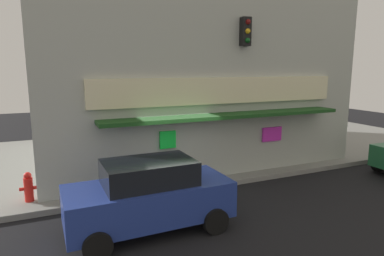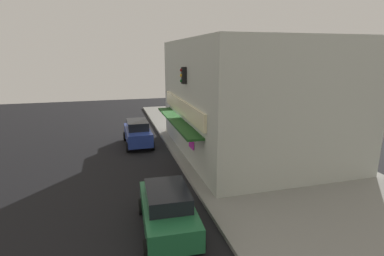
{
  "view_description": "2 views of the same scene",
  "coord_description": "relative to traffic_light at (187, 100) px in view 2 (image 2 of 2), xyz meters",
  "views": [
    {
      "loc": [
        -3.81,
        -9.45,
        3.99
      ],
      "look_at": [
        1.43,
        2.41,
        1.66
      ],
      "focal_mm": 31.15,
      "sensor_mm": 36.0,
      "label": 1
    },
    {
      "loc": [
        19.02,
        -3.55,
        6.42
      ],
      "look_at": [
        1.05,
        1.4,
        1.69
      ],
      "focal_mm": 27.43,
      "sensor_mm": 36.0,
      "label": 2
    }
  ],
  "objects": [
    {
      "name": "ground_plane",
      "position": [
        -2.57,
        -0.66,
        -3.82
      ],
      "size": [
        48.42,
        48.42,
        0.0
      ],
      "primitive_type": "plane",
      "color": "black"
    },
    {
      "name": "sidewalk",
      "position": [
        -2.57,
        4.42,
        -3.73
      ],
      "size": [
        32.28,
        10.16,
        0.18
      ],
      "primitive_type": "cube",
      "color": "gray",
      "rests_on": "ground_plane"
    },
    {
      "name": "corner_building",
      "position": [
        -0.73,
        4.41,
        -0.1
      ],
      "size": [
        12.1,
        9.77,
        7.09
      ],
      "color": "#ADB2A8",
      "rests_on": "sidewalk"
    },
    {
      "name": "traffic_light",
      "position": [
        0.0,
        0.0,
        0.0
      ],
      "size": [
        0.32,
        0.58,
        5.72
      ],
      "color": "black",
      "rests_on": "sidewalk"
    },
    {
      "name": "fire_hydrant",
      "position": [
        -7.0,
        0.21,
        -3.21
      ],
      "size": [
        0.49,
        0.25,
        0.88
      ],
      "color": "red",
      "rests_on": "sidewalk"
    },
    {
      "name": "trash_can",
      "position": [
        -0.88,
        1.52,
        -3.19
      ],
      "size": [
        0.54,
        0.54,
        0.9
      ],
      "primitive_type": "cylinder",
      "color": "#2D2D2D",
      "rests_on": "sidewalk"
    },
    {
      "name": "pedestrian",
      "position": [
        1.25,
        0.47,
        -2.66
      ],
      "size": [
        0.53,
        0.54,
        1.79
      ],
      "color": "navy",
      "rests_on": "sidewalk"
    },
    {
      "name": "parked_car_green",
      "position": [
        6.82,
        -2.49,
        -2.95
      ],
      "size": [
        4.11,
        2.15,
        1.68
      ],
      "color": "#1E6038",
      "rests_on": "ground_plane"
    },
    {
      "name": "parked_car_blue",
      "position": [
        -4.2,
        -2.58,
        -2.91
      ],
      "size": [
        4.04,
        1.94,
        1.8
      ],
      "color": "navy",
      "rests_on": "ground_plane"
    }
  ]
}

